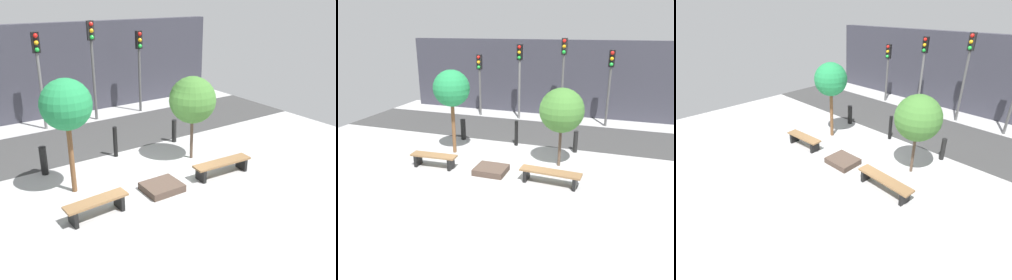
# 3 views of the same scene
# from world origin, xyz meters

# --- Properties ---
(ground_plane) EXTENTS (18.00, 18.00, 0.00)m
(ground_plane) POSITION_xyz_m (0.00, 0.00, 0.00)
(ground_plane) COLOR #9E9E9E
(road_strip) EXTENTS (18.00, 3.58, 0.01)m
(road_strip) POSITION_xyz_m (0.00, 4.63, 0.01)
(road_strip) COLOR #363636
(road_strip) RESTS_ON ground
(building_facade) EXTENTS (16.20, 0.50, 4.05)m
(building_facade) POSITION_xyz_m (0.00, 8.31, 2.02)
(building_facade) COLOR #33333D
(building_facade) RESTS_ON ground
(bench_left) EXTENTS (1.65, 0.52, 0.47)m
(bench_left) POSITION_xyz_m (-2.06, -0.49, 0.33)
(bench_left) COLOR black
(bench_left) RESTS_ON ground
(bench_right) EXTENTS (1.94, 0.55, 0.45)m
(bench_right) POSITION_xyz_m (2.06, -0.49, 0.33)
(bench_right) COLOR black
(bench_right) RESTS_ON ground
(planter_bed) EXTENTS (1.05, 0.90, 0.21)m
(planter_bed) POSITION_xyz_m (0.00, -0.29, 0.10)
(planter_bed) COLOR #45362D
(planter_bed) RESTS_ON ground
(tree_behind_left_bench) EXTENTS (1.36, 1.36, 3.21)m
(tree_behind_left_bench) POSITION_xyz_m (-2.06, 1.06, 2.51)
(tree_behind_left_bench) COLOR brown
(tree_behind_left_bench) RESTS_ON ground
(tree_behind_right_bench) EXTENTS (1.52, 1.52, 2.78)m
(tree_behind_right_bench) POSITION_xyz_m (2.06, 1.06, 2.01)
(tree_behind_right_bench) COLOR #4C3B2E
(tree_behind_right_bench) RESTS_ON ground
(bollard_far_left) EXTENTS (0.22, 0.22, 0.90)m
(bollard_far_left) POSITION_xyz_m (-2.42, 2.59, 0.45)
(bollard_far_left) COLOR black
(bollard_far_left) RESTS_ON ground
(bollard_left) EXTENTS (0.14, 0.14, 1.05)m
(bollard_left) POSITION_xyz_m (0.00, 2.59, 0.53)
(bollard_left) COLOR black
(bollard_left) RESTS_ON ground
(bollard_center) EXTENTS (0.17, 0.17, 0.86)m
(bollard_center) POSITION_xyz_m (2.42, 2.59, 0.43)
(bollard_center) COLOR black
(bollard_center) RESTS_ON ground
(traffic_light_west) EXTENTS (0.28, 0.27, 3.30)m
(traffic_light_west) POSITION_xyz_m (-3.37, 6.71, 2.29)
(traffic_light_west) COLOR #4F4F4F
(traffic_light_west) RESTS_ON ground
(traffic_light_mid_west) EXTENTS (0.28, 0.27, 3.85)m
(traffic_light_mid_west) POSITION_xyz_m (-1.12, 6.71, 2.65)
(traffic_light_mid_west) COLOR slate
(traffic_light_mid_west) RESTS_ON ground
(traffic_light_mid_east) EXTENTS (0.28, 0.27, 4.18)m
(traffic_light_mid_east) POSITION_xyz_m (1.12, 6.71, 2.86)
(traffic_light_mid_east) COLOR #4F4F4F
(traffic_light_mid_east) RESTS_ON ground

